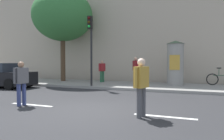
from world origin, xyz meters
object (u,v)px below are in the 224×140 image
object	(u,v)px
traffic_light	(91,39)
street_tree	(63,16)
pedestrian_near_pole	(141,82)
parked_car_blue	(0,76)
poster_column	(175,63)
pedestrian_in_light_jacket	(102,69)
bicycle_leaning	(222,79)
pedestrian_with_backpack	(21,80)
pedestrian_in_red_top	(136,68)

from	to	relation	value
traffic_light	street_tree	distance (m)	4.79
pedestrian_near_pole	parked_car_blue	size ratio (longest dim) A/B	0.38
poster_column	pedestrian_in_light_jacket	bearing A→B (deg)	177.99
poster_column	bicycle_leaning	distance (m)	2.97
pedestrian_with_backpack	bicycle_leaning	distance (m)	11.38
pedestrian_with_backpack	street_tree	bearing A→B (deg)	114.08
traffic_light	street_tree	world-z (taller)	street_tree
pedestrian_in_light_jacket	poster_column	bearing A→B (deg)	-2.01
traffic_light	poster_column	xyz separation A→B (m)	(4.67, 2.38, -1.40)
parked_car_blue	traffic_light	bearing A→B (deg)	14.54
pedestrian_in_red_top	bicycle_leaning	world-z (taller)	pedestrian_in_red_top
pedestrian_near_pole	pedestrian_in_red_top	xyz separation A→B (m)	(-2.19, 7.62, 0.19)
poster_column	pedestrian_in_red_top	xyz separation A→B (m)	(-2.46, -0.30, -0.36)
pedestrian_in_red_top	traffic_light	bearing A→B (deg)	-136.76
pedestrian_near_pole	pedestrian_with_backpack	distance (m)	4.43
street_tree	bicycle_leaning	distance (m)	11.83
traffic_light	pedestrian_near_pole	size ratio (longest dim) A/B	2.46
street_tree	parked_car_blue	bearing A→B (deg)	-118.44
traffic_light	parked_car_blue	distance (m)	6.24
bicycle_leaning	pedestrian_in_red_top	bearing A→B (deg)	-167.88
pedestrian_near_pole	parked_car_blue	distance (m)	10.85
poster_column	pedestrian_with_backpack	xyz separation A→B (m)	(-4.70, -7.85, -0.62)
pedestrian_with_backpack	pedestrian_near_pole	bearing A→B (deg)	-0.78
pedestrian_in_red_top	parked_car_blue	size ratio (longest dim) A/B	0.40
pedestrian_near_pole	pedestrian_in_red_top	bearing A→B (deg)	106.05
traffic_light	pedestrian_near_pole	world-z (taller)	traffic_light
bicycle_leaning	pedestrian_in_light_jacket	bearing A→B (deg)	-175.36
pedestrian_with_backpack	parked_car_blue	distance (m)	6.91
pedestrian_with_backpack	parked_car_blue	size ratio (longest dim) A/B	0.36
pedestrian_in_red_top	parked_car_blue	xyz separation A→B (m)	(-7.86, -3.54, -0.46)
street_tree	pedestrian_in_light_jacket	size ratio (longest dim) A/B	4.43
bicycle_leaning	parked_car_blue	world-z (taller)	parked_car_blue
pedestrian_near_pole	bicycle_leaning	world-z (taller)	pedestrian_near_pole
street_tree	bicycle_leaning	size ratio (longest dim) A/B	3.88
poster_column	pedestrian_near_pole	distance (m)	7.94
bicycle_leaning	pedestrian_with_backpack	bearing A→B (deg)	-130.45
bicycle_leaning	traffic_light	bearing A→B (deg)	-156.60
street_tree	bicycle_leaning	bearing A→B (deg)	4.08
pedestrian_with_backpack	pedestrian_in_red_top	bearing A→B (deg)	73.49
street_tree	pedestrian_in_red_top	bearing A→B (deg)	-3.23
poster_column	pedestrian_with_backpack	size ratio (longest dim) A/B	1.73
traffic_light	parked_car_blue	xyz separation A→B (m)	(-5.65, -1.46, -2.21)
traffic_light	pedestrian_with_backpack	world-z (taller)	traffic_light
traffic_light	pedestrian_with_backpack	size ratio (longest dim) A/B	2.59
traffic_light	pedestrian_in_red_top	bearing A→B (deg)	43.24
street_tree	pedestrian_in_light_jacket	xyz separation A→B (m)	(3.18, 0.15, -4.01)
bicycle_leaning	parked_car_blue	distance (m)	13.80
pedestrian_with_backpack	parked_car_blue	world-z (taller)	pedestrian_with_backpack
pedestrian_near_pole	parked_car_blue	world-z (taller)	pedestrian_near_pole
pedestrian_in_red_top	parked_car_blue	world-z (taller)	pedestrian_in_red_top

